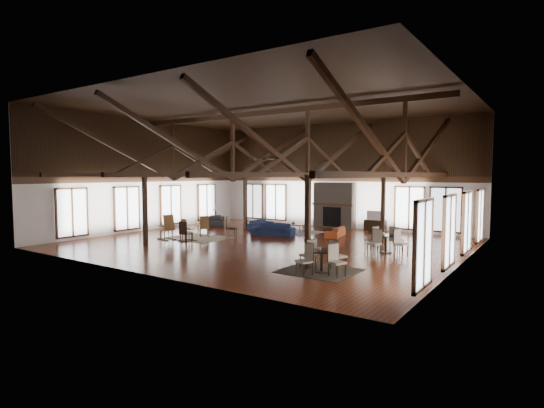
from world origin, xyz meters
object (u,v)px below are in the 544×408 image
Objects in this scene: sofa_navy_front at (273,230)px; cafe_table_near at (322,257)px; sofa_orange at (335,232)px; tv_console at (375,225)px; coffee_table at (294,225)px; cafe_table_far at (386,240)px; sofa_navy_left at (261,224)px; armchair at (215,222)px.

sofa_navy_front is 8.06m from cafe_table_near.
tv_console reaches higher than sofa_orange.
sofa_navy_front reaches higher than coffee_table.
sofa_navy_front is 1.82× the size of tv_console.
sofa_navy_left is at bearing 158.52° from cafe_table_far.
cafe_table_far is at bearing -65.90° from tv_console.
armchair is at bearing -97.60° from sofa_orange.
sofa_navy_front is at bearing 167.99° from cafe_table_far.
sofa_orange is at bearing 14.72° from sofa_navy_front.
sofa_orange is (2.71, 1.46, -0.06)m from sofa_navy_front.
sofa_navy_left reaches higher than sofa_orange.
coffee_table is (2.36, -0.25, 0.11)m from sofa_navy_left.
sofa_navy_front reaches higher than tv_console.
sofa_navy_left is 6.33m from tv_console.
armchair is at bearing 170.68° from coffee_table.
armchair is 0.51× the size of cafe_table_far.
coffee_table is 0.63× the size of cafe_table_far.
tv_console is at bearing 40.02° from sofa_navy_front.
sofa_navy_front is 5.91m from tv_console.
cafe_table_near is 4.40m from cafe_table_far.
cafe_table_far is 1.64× the size of tv_console.
sofa_navy_left is at bearing 135.81° from cafe_table_near.
sofa_navy_left is 2.74m from armchair.
sofa_orange is (4.90, -0.52, -0.00)m from sofa_navy_left.
armchair is (-4.93, -0.69, -0.05)m from coffee_table.
sofa_navy_front is 2.96m from sofa_navy_left.
sofa_navy_front is 3.08m from sofa_orange.
sofa_navy_left is 0.89× the size of cafe_table_far.
armchair is at bearing 147.26° from cafe_table_near.
sofa_navy_left is at bearing -153.96° from tv_console.
cafe_table_far is 6.67m from tv_console.
armchair is (-4.76, 1.04, 0.00)m from sofa_navy_front.
cafe_table_near is at bearing -82.04° from armchair.
sofa_orange is 7.76m from cafe_table_near.
coffee_table is 9.26m from cafe_table_near.
coffee_table is 4.50m from tv_console.
coffee_table is at bearing -41.30° from armchair.
cafe_table_far is at bearing 40.76° from sofa_orange.
cafe_table_near is (10.47, -6.73, 0.17)m from armchair.
cafe_table_near is 1.62× the size of tv_console.
armchair reaches higher than coffee_table.
sofa_orange is 0.88× the size of cafe_table_near.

